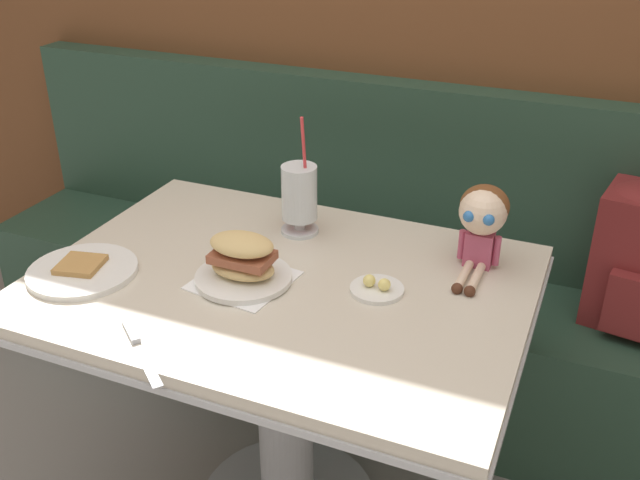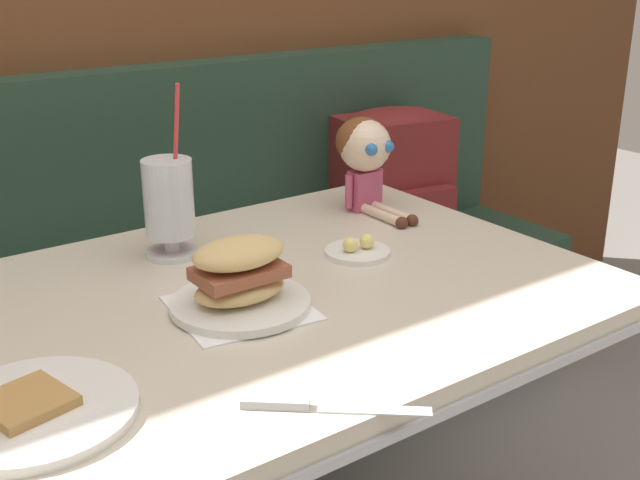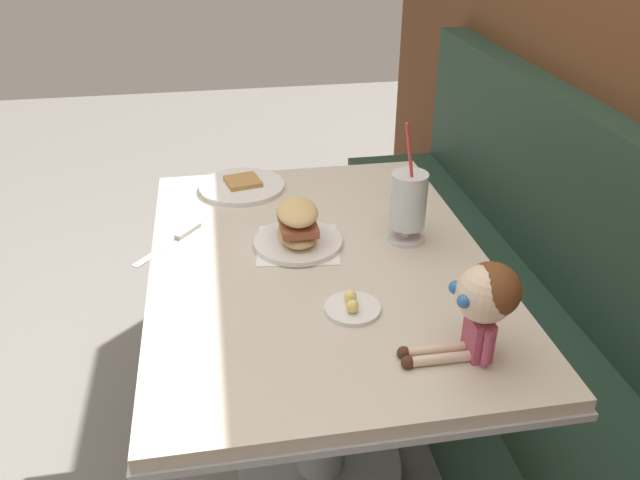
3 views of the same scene
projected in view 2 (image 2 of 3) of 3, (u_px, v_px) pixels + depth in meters
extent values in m
cube|color=#233D2D|center=(142.00, 403.00, 1.95)|extent=(2.60, 0.48, 0.45)
cube|color=#233D2D|center=(93.00, 188.00, 1.92)|extent=(2.60, 0.10, 0.55)
cube|color=beige|center=(267.00, 297.00, 1.33)|extent=(1.10, 0.80, 0.03)
cube|color=#B7BABF|center=(267.00, 310.00, 1.34)|extent=(1.11, 0.81, 0.02)
cylinder|color=#A5A8AD|center=(271.00, 477.00, 1.46)|extent=(0.14, 0.14, 0.65)
cylinder|color=white|center=(34.00, 411.00, 0.97)|extent=(0.25, 0.25, 0.01)
cube|color=#B78447|center=(26.00, 402.00, 0.96)|extent=(0.11, 0.11, 0.01)
cylinder|color=silver|center=(172.00, 253.00, 1.47)|extent=(0.10, 0.10, 0.01)
cylinder|color=silver|center=(172.00, 242.00, 1.46)|extent=(0.03, 0.03, 0.03)
cylinder|color=silver|center=(169.00, 198.00, 1.43)|extent=(0.09, 0.09, 0.14)
cylinder|color=pink|center=(169.00, 205.00, 1.43)|extent=(0.08, 0.08, 0.11)
cylinder|color=#DB383D|center=(176.00, 145.00, 1.40)|extent=(0.01, 0.04, 0.22)
cube|color=white|center=(241.00, 308.00, 1.25)|extent=(0.22, 0.22, 0.00)
cylinder|color=white|center=(241.00, 303.00, 1.25)|extent=(0.22, 0.22, 0.01)
ellipsoid|color=tan|center=(240.00, 289.00, 1.24)|extent=(0.15, 0.10, 0.04)
cube|color=#995138|center=(239.00, 272.00, 1.23)|extent=(0.14, 0.09, 0.02)
ellipsoid|color=tan|center=(239.00, 253.00, 1.22)|extent=(0.15, 0.10, 0.04)
cylinder|color=white|center=(357.00, 252.00, 1.47)|extent=(0.12, 0.12, 0.01)
sphere|color=#F4E07A|center=(350.00, 245.00, 1.45)|extent=(0.03, 0.03, 0.03)
sphere|color=#F4E07A|center=(367.00, 241.00, 1.47)|extent=(0.03, 0.03, 0.03)
cube|color=silver|center=(375.00, 410.00, 0.98)|extent=(0.12, 0.10, 0.00)
cube|color=#B2B5BA|center=(275.00, 403.00, 0.98)|extent=(0.08, 0.07, 0.01)
cube|color=#B74C6B|center=(364.00, 190.00, 1.71)|extent=(0.06, 0.04, 0.08)
sphere|color=beige|center=(365.00, 145.00, 1.67)|extent=(0.11, 0.11, 0.11)
ellipsoid|color=brown|center=(361.00, 141.00, 1.68)|extent=(0.11, 0.11, 0.10)
sphere|color=#2D6BB2|center=(371.00, 150.00, 1.62)|extent=(0.03, 0.03, 0.03)
sphere|color=#2D6BB2|center=(388.00, 147.00, 1.65)|extent=(0.03, 0.03, 0.03)
cylinder|color=beige|center=(383.00, 215.00, 1.65)|extent=(0.02, 0.12, 0.02)
cylinder|color=beige|center=(393.00, 213.00, 1.67)|extent=(0.02, 0.12, 0.02)
sphere|color=#4C2819|center=(402.00, 223.00, 1.60)|extent=(0.03, 0.03, 0.03)
sphere|color=#4C2819|center=(412.00, 221.00, 1.62)|extent=(0.03, 0.03, 0.03)
cylinder|color=#B74C6B|center=(349.00, 191.00, 1.68)|extent=(0.02, 0.02, 0.07)
cylinder|color=#B74C6B|center=(379.00, 185.00, 1.73)|extent=(0.02, 0.02, 0.07)
cube|color=maroon|center=(392.00, 183.00, 2.26)|extent=(0.33, 0.25, 0.38)
cube|color=maroon|center=(419.00, 220.00, 2.20)|extent=(0.22, 0.08, 0.17)
ellipsoid|color=maroon|center=(394.00, 120.00, 2.20)|extent=(0.31, 0.23, 0.07)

